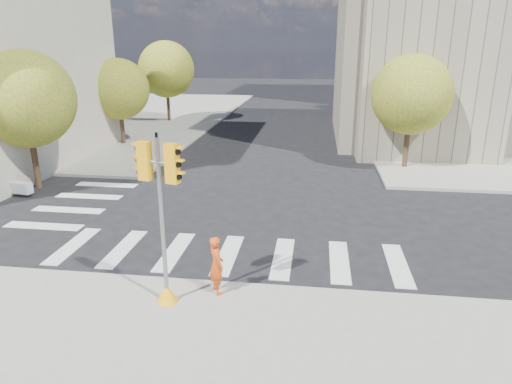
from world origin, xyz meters
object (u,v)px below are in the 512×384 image
Objects in this scene: traffic_signal at (163,235)px; photographer at (216,265)px; lamp_near at (409,79)px; lamp_far at (380,68)px.

photographer is at bearing 42.41° from traffic_signal.
lamp_near is at bearing 78.51° from traffic_signal.
photographer is (1.19, 0.65, -1.07)m from traffic_signal.
traffic_signal is 1.73m from photographer.
lamp_far is 33.73m from photographer.
lamp_near is at bearing -56.23° from photographer.
traffic_signal is 2.75× the size of photographer.
lamp_near is at bearing -90.00° from lamp_far.
traffic_signal is at bearing 85.42° from photographer.
photographer is at bearing -112.98° from lamp_near.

